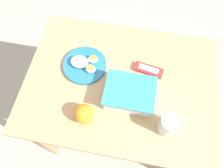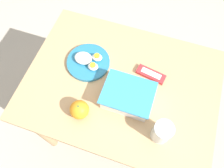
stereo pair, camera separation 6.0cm
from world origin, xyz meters
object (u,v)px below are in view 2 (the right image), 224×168
(orange_fruit, at_px, (79,110))
(drinking_glass, at_px, (162,132))
(candy_bar, at_px, (151,74))
(food_container, at_px, (128,96))
(rice_plate, at_px, (88,61))

(orange_fruit, height_order, drinking_glass, drinking_glass)
(candy_bar, bearing_deg, food_container, 65.83)
(orange_fruit, relative_size, drinking_glass, 0.78)
(candy_bar, relative_size, drinking_glass, 1.35)
(candy_bar, bearing_deg, orange_fruit, 48.89)
(food_container, bearing_deg, candy_bar, -114.17)
(rice_plate, height_order, candy_bar, rice_plate)
(orange_fruit, bearing_deg, drinking_glass, -177.40)
(rice_plate, relative_size, candy_bar, 1.45)
(drinking_glass, bearing_deg, candy_bar, -68.27)
(drinking_glass, bearing_deg, orange_fruit, 2.60)
(drinking_glass, bearing_deg, rice_plate, -29.48)
(orange_fruit, bearing_deg, rice_plate, -76.29)
(drinking_glass, bearing_deg, food_container, -32.41)
(rice_plate, bearing_deg, candy_bar, -173.95)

